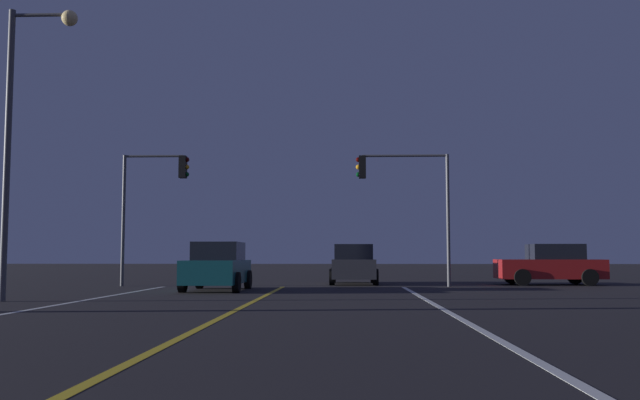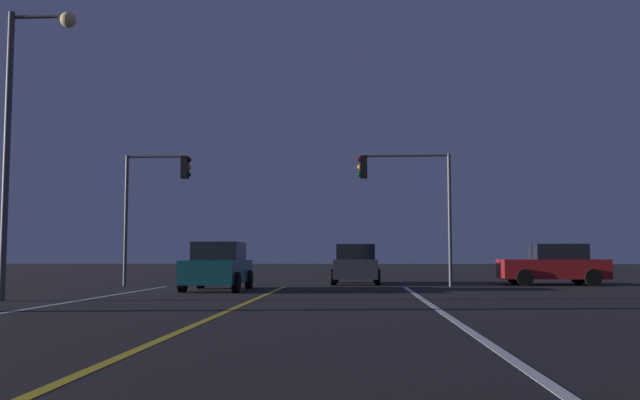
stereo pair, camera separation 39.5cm
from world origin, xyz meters
name	(u,v)px [view 1 (the left image)]	position (x,y,z in m)	size (l,w,h in m)	color
lane_edge_right	(490,335)	(4.69, 10.12, 0.00)	(0.16, 32.25, 0.01)	silver
lane_center_divider	(189,333)	(0.00, 10.12, 0.00)	(0.16, 32.25, 0.01)	gold
car_oncoming	(218,267)	(-2.06, 23.47, 0.82)	(2.02, 4.30, 1.70)	black
car_crossing_side	(551,265)	(11.04, 28.58, 0.82)	(4.30, 2.02, 1.70)	black
car_ahead_far	(353,265)	(2.79, 29.16, 0.82)	(2.02, 4.30, 1.70)	black
traffic_light_near_right	(403,187)	(4.74, 26.75, 3.95)	(3.72, 0.36, 5.26)	#4C4C51
traffic_light_near_left	(155,189)	(-5.26, 26.75, 3.92)	(2.72, 0.36, 5.30)	#4C4C51
street_lamp_left_mid	(24,115)	(-6.30, 17.46, 5.05)	(1.92, 0.44, 7.99)	#4C4C51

